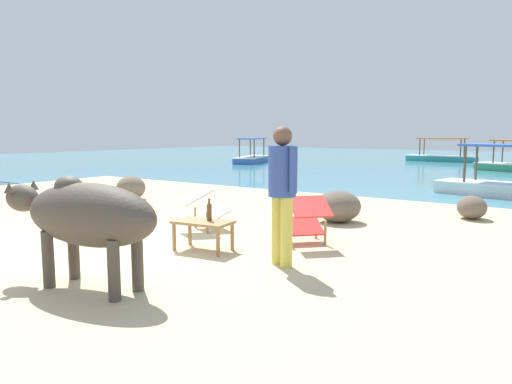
% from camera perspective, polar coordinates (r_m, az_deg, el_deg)
% --- Properties ---
extents(sand_beach, '(18.00, 14.00, 0.04)m').
position_cam_1_polar(sand_beach, '(6.41, -18.07, -7.29)').
color(sand_beach, '#CCB78E').
rests_on(sand_beach, ground).
extents(water_surface, '(60.00, 36.00, 0.03)m').
position_cam_1_polar(water_surface, '(26.25, 23.74, 3.16)').
color(water_surface, teal).
rests_on(water_surface, ground).
extents(cow, '(2.01, 0.81, 1.12)m').
position_cam_1_polar(cow, '(4.91, -19.98, -2.68)').
color(cow, '#4C4238').
rests_on(cow, sand_beach).
extents(low_bench_table, '(0.81, 0.54, 0.40)m').
position_cam_1_polar(low_bench_table, '(6.23, -6.47, -4.08)').
color(low_bench_table, '#A37A4C').
rests_on(low_bench_table, sand_beach).
extents(bottle, '(0.07, 0.07, 0.30)m').
position_cam_1_polar(bottle, '(6.20, -5.72, -2.40)').
color(bottle, brown).
rests_on(bottle, low_bench_table).
extents(deck_chair_near, '(0.83, 0.92, 0.68)m').
position_cam_1_polar(deck_chair_near, '(7.47, -6.37, -1.77)').
color(deck_chair_near, '#A37A4C').
rests_on(deck_chair_near, sand_beach).
extents(deck_chair_far, '(0.92, 0.92, 0.68)m').
position_cam_1_polar(deck_chair_far, '(6.49, 6.15, -3.13)').
color(deck_chair_far, '#A37A4C').
rests_on(deck_chair_far, sand_beach).
extents(person_standing, '(0.48, 0.32, 1.62)m').
position_cam_1_polar(person_standing, '(5.39, 3.21, 0.82)').
color(person_standing, '#DBC64C').
rests_on(person_standing, sand_beach).
extents(shore_rock_large, '(0.72, 0.75, 0.42)m').
position_cam_1_polar(shore_rock_large, '(9.30, 24.79, -1.70)').
color(shore_rock_large, '#6B5B4C').
rests_on(shore_rock_large, sand_beach).
extents(shore_rock_medium, '(1.07, 1.08, 0.55)m').
position_cam_1_polar(shore_rock_medium, '(8.26, 9.97, -1.74)').
color(shore_rock_medium, '#6B5B4C').
rests_on(shore_rock_medium, sand_beach).
extents(shore_rock_small, '(0.77, 0.82, 0.55)m').
position_cam_1_polar(shore_rock_small, '(11.28, -14.99, 0.50)').
color(shore_rock_small, '#756651').
rests_on(shore_rock_small, sand_beach).
extents(boat_blue, '(2.38, 3.84, 1.29)m').
position_cam_1_polar(boat_blue, '(24.83, -0.48, 4.24)').
color(boat_blue, '#3866B7').
rests_on(boat_blue, water_surface).
extents(boat_teal, '(3.72, 1.30, 1.29)m').
position_cam_1_polar(boat_teal, '(27.86, 21.64, 4.06)').
color(boat_teal, teal).
rests_on(boat_teal, water_surface).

